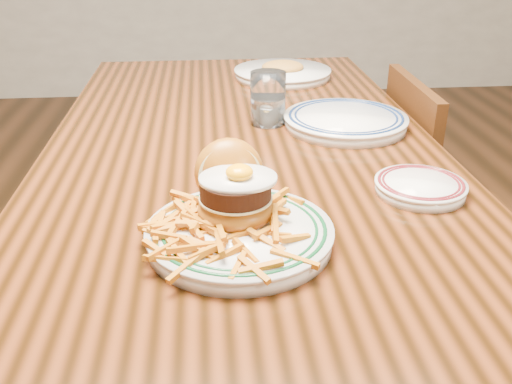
{
  "coord_description": "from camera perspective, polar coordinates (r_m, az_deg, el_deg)",
  "views": [
    {
      "loc": [
        -0.08,
        -1.17,
        1.2
      ],
      "look_at": [
        -0.01,
        -0.38,
        0.81
      ],
      "focal_mm": 40.0,
      "sensor_mm": 36.0,
      "label": 1
    }
  ],
  "objects": [
    {
      "name": "table",
      "position": [
        1.29,
        -1.29,
        1.34
      ],
      "size": [
        0.85,
        1.6,
        0.75
      ],
      "color": "black",
      "rests_on": "floor"
    },
    {
      "name": "chair_right",
      "position": [
        1.69,
        17.66,
        -2.07
      ],
      "size": [
        0.39,
        0.39,
        0.82
      ],
      "rotation": [
        0.0,
        0.0,
        3.12
      ],
      "color": "#3B1F0C",
      "rests_on": "floor"
    },
    {
      "name": "main_plate",
      "position": [
        0.86,
        -1.84,
        -2.47
      ],
      "size": [
        0.28,
        0.29,
        0.14
      ],
      "rotation": [
        0.0,
        0.0,
        0.1
      ],
      "color": "white",
      "rests_on": "table"
    },
    {
      "name": "side_plate",
      "position": [
        1.05,
        16.11,
        0.58
      ],
      "size": [
        0.16,
        0.16,
        0.02
      ],
      "rotation": [
        0.0,
        0.0,
        0.19
      ],
      "color": "white",
      "rests_on": "table"
    },
    {
      "name": "rear_plate",
      "position": [
        1.35,
        8.94,
        7.12
      ],
      "size": [
        0.29,
        0.29,
        0.03
      ],
      "rotation": [
        0.0,
        0.0,
        -0.04
      ],
      "color": "white",
      "rests_on": "table"
    },
    {
      "name": "water_glass",
      "position": [
        1.35,
        1.2,
        9.04
      ],
      "size": [
        0.08,
        0.08,
        0.12
      ],
      "color": "white",
      "rests_on": "table"
    },
    {
      "name": "far_plate",
      "position": [
        1.77,
        2.67,
        11.87
      ],
      "size": [
        0.29,
        0.29,
        0.05
      ],
      "rotation": [
        0.0,
        0.0,
        0.22
      ],
      "color": "white",
      "rests_on": "table"
    }
  ]
}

